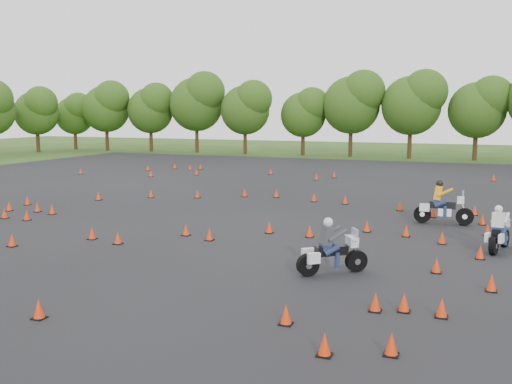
% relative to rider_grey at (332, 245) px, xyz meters
% --- Properties ---
extents(ground, '(140.00, 140.00, 0.00)m').
position_rel_rider_grey_xyz_m(ground, '(-5.41, 3.60, -0.87)').
color(ground, '#2D5119').
rests_on(ground, ground).
extents(asphalt_pad, '(62.00, 62.00, 0.00)m').
position_rel_rider_grey_xyz_m(asphalt_pad, '(-5.41, 9.60, -0.87)').
color(asphalt_pad, black).
rests_on(asphalt_pad, ground).
extents(treeline, '(86.79, 32.29, 10.85)m').
position_rel_rider_grey_xyz_m(treeline, '(-0.59, 39.19, 3.73)').
color(treeline, '#2D4D16').
rests_on(treeline, ground).
extents(traffic_cones, '(36.28, 32.97, 0.45)m').
position_rel_rider_grey_xyz_m(traffic_cones, '(-5.48, 9.16, -0.64)').
color(traffic_cones, red).
rests_on(traffic_cones, asphalt_pad).
extents(rider_grey, '(2.19, 1.94, 1.74)m').
position_rel_rider_grey_xyz_m(rider_grey, '(0.00, 0.00, 0.00)').
color(rider_grey, '#383B3E').
rests_on(rider_grey, ground).
extents(rider_yellow, '(2.50, 0.83, 1.91)m').
position_rel_rider_grey_xyz_m(rider_yellow, '(2.65, 9.12, 0.09)').
color(rider_yellow, orange).
rests_on(rider_yellow, ground).
extents(rider_white, '(1.19, 2.20, 1.63)m').
position_rel_rider_grey_xyz_m(rider_white, '(4.77, 4.91, -0.06)').
color(rider_white, silver).
rests_on(rider_white, ground).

